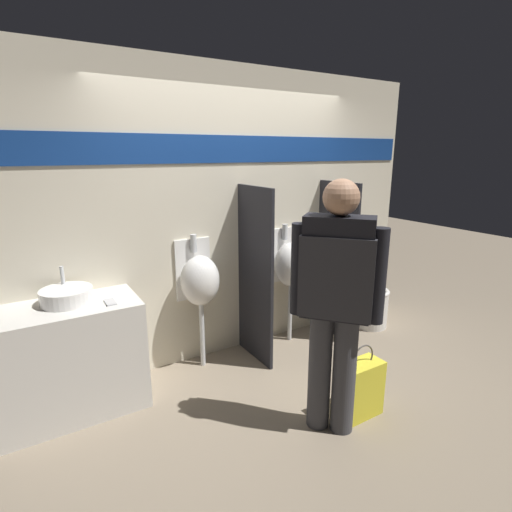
{
  "coord_description": "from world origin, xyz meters",
  "views": [
    {
      "loc": [
        -1.78,
        -2.74,
        1.95
      ],
      "look_at": [
        0.0,
        0.17,
        1.05
      ],
      "focal_mm": 28.0,
      "sensor_mm": 36.0,
      "label": 1
    }
  ],
  "objects": [
    {
      "name": "ground_plane",
      "position": [
        0.0,
        0.0,
        0.0
      ],
      "size": [
        16.0,
        16.0,
        0.0
      ],
      "primitive_type": "plane",
      "color": "gray"
    },
    {
      "name": "display_wall",
      "position": [
        0.0,
        0.6,
        1.36
      ],
      "size": [
        4.32,
        0.07,
        2.7
      ],
      "color": "beige",
      "rests_on": "ground_plane"
    },
    {
      "name": "sink_counter",
      "position": [
        -1.58,
        0.3,
        0.43
      ],
      "size": [
        1.07,
        0.55,
        0.86
      ],
      "color": "silver",
      "rests_on": "ground_plane"
    },
    {
      "name": "sink_basin",
      "position": [
        -1.53,
        0.35,
        0.92
      ],
      "size": [
        0.37,
        0.37,
        0.25
      ],
      "color": "white",
      "rests_on": "sink_counter"
    },
    {
      "name": "cell_phone",
      "position": [
        -1.26,
        0.19,
        0.87
      ],
      "size": [
        0.07,
        0.14,
        0.01
      ],
      "color": "#B7B7BC",
      "rests_on": "sink_counter"
    },
    {
      "name": "divider_near_counter",
      "position": [
        0.06,
        0.28,
        0.83
      ],
      "size": [
        0.03,
        0.58,
        1.65
      ],
      "color": "black",
      "rests_on": "ground_plane"
    },
    {
      "name": "divider_mid",
      "position": [
        1.06,
        0.28,
        0.83
      ],
      "size": [
        0.03,
        0.58,
        1.65
      ],
      "color": "black",
      "rests_on": "ground_plane"
    },
    {
      "name": "urinal_near_counter",
      "position": [
        -0.44,
        0.41,
        0.83
      ],
      "size": [
        0.35,
        0.33,
        1.23
      ],
      "color": "silver",
      "rests_on": "ground_plane"
    },
    {
      "name": "urinal_far",
      "position": [
        0.56,
        0.41,
        0.83
      ],
      "size": [
        0.35,
        0.33,
        1.23
      ],
      "color": "silver",
      "rests_on": "ground_plane"
    },
    {
      "name": "toilet",
      "position": [
        1.56,
        0.27,
        0.32
      ],
      "size": [
        0.39,
        0.55,
        0.91
      ],
      "color": "white",
      "rests_on": "ground_plane"
    },
    {
      "name": "person_in_vest",
      "position": [
        -0.01,
        -0.88,
        1.04
      ],
      "size": [
        0.48,
        0.51,
        1.78
      ],
      "rotation": [
        0.0,
        0.0,
        2.28
      ],
      "color": "#3D3D42",
      "rests_on": "ground_plane"
    },
    {
      "name": "shopping_bag",
      "position": [
        0.27,
        -0.89,
        0.22
      ],
      "size": [
        0.33,
        0.18,
        0.58
      ],
      "color": "yellow",
      "rests_on": "ground_plane"
    }
  ]
}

